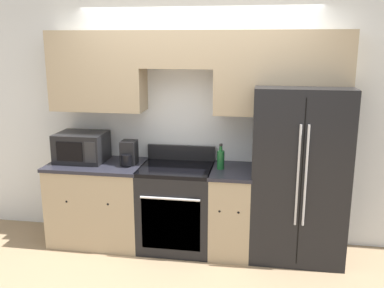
{
  "coord_description": "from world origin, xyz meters",
  "views": [
    {
      "loc": [
        0.69,
        -3.84,
        2.16
      ],
      "look_at": [
        0.0,
        0.31,
        1.14
      ],
      "focal_mm": 40.0,
      "sensor_mm": 36.0,
      "label": 1
    }
  ],
  "objects_px": {
    "oven_range": "(177,207)",
    "bottle": "(221,159)",
    "refrigerator": "(298,173)",
    "microwave": "(82,147)"
  },
  "relations": [
    {
      "from": "oven_range",
      "to": "bottle",
      "type": "height_order",
      "value": "bottle"
    },
    {
      "from": "oven_range",
      "to": "refrigerator",
      "type": "height_order",
      "value": "refrigerator"
    },
    {
      "from": "refrigerator",
      "to": "bottle",
      "type": "relative_size",
      "value": 6.65
    },
    {
      "from": "oven_range",
      "to": "microwave",
      "type": "bearing_deg",
      "value": 176.97
    },
    {
      "from": "microwave",
      "to": "refrigerator",
      "type": "bearing_deg",
      "value": -0.48
    },
    {
      "from": "refrigerator",
      "to": "bottle",
      "type": "xyz_separation_m",
      "value": [
        -0.78,
        -0.03,
        0.12
      ]
    },
    {
      "from": "microwave",
      "to": "bottle",
      "type": "distance_m",
      "value": 1.51
    },
    {
      "from": "microwave",
      "to": "bottle",
      "type": "relative_size",
      "value": 1.97
    },
    {
      "from": "oven_range",
      "to": "refrigerator",
      "type": "xyz_separation_m",
      "value": [
        1.23,
        0.04,
        0.42
      ]
    },
    {
      "from": "oven_range",
      "to": "microwave",
      "type": "distance_m",
      "value": 1.21
    }
  ]
}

